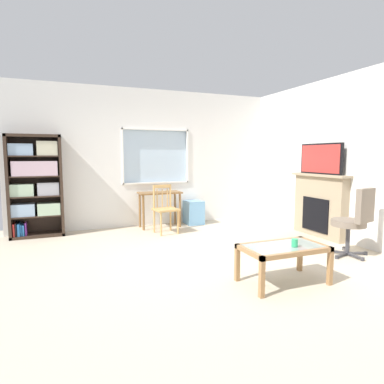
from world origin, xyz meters
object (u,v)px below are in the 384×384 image
(sippy_cup, at_px, (295,243))
(desk_under_window, at_px, (160,199))
(office_chair, at_px, (355,219))
(tv, at_px, (321,159))
(bookshelf, at_px, (35,183))
(fireplace, at_px, (320,205))
(plastic_drawer_unit, at_px, (194,212))
(coffee_table, at_px, (283,251))
(wooden_chair, at_px, (165,208))

(sippy_cup, bearing_deg, desk_under_window, 98.96)
(office_chair, bearing_deg, tv, 70.21)
(tv, distance_m, office_chair, 1.48)
(bookshelf, distance_m, tv, 5.08)
(tv, bearing_deg, office_chair, -109.79)
(fireplace, relative_size, sippy_cup, 13.73)
(tv, relative_size, office_chair, 0.96)
(plastic_drawer_unit, distance_m, coffee_table, 3.43)
(office_chair, bearing_deg, wooden_chair, 130.48)
(plastic_drawer_unit, relative_size, office_chair, 0.50)
(bookshelf, bearing_deg, coffee_table, -51.96)
(wooden_chair, height_order, fireplace, fireplace)
(bookshelf, bearing_deg, plastic_drawer_unit, -1.07)
(wooden_chair, distance_m, coffee_table, 2.90)
(bookshelf, relative_size, fireplace, 1.47)
(bookshelf, relative_size, office_chair, 1.82)
(desk_under_window, bearing_deg, plastic_drawer_unit, 3.77)
(fireplace, bearing_deg, sippy_cup, -138.81)
(coffee_table, bearing_deg, desk_under_window, 97.75)
(plastic_drawer_unit, bearing_deg, wooden_chair, -145.16)
(bookshelf, xyz_separation_m, tv, (4.69, -1.89, 0.43))
(wooden_chair, bearing_deg, plastic_drawer_unit, 34.84)
(plastic_drawer_unit, distance_m, sippy_cup, 3.52)
(wooden_chair, xyz_separation_m, plastic_drawer_unit, (0.81, 0.56, -0.22))
(plastic_drawer_unit, xyz_separation_m, coffee_table, (-0.30, -3.42, 0.12))
(fireplace, bearing_deg, bookshelf, 158.10)
(wooden_chair, height_order, tv, tv)
(desk_under_window, height_order, fireplace, fireplace)
(fireplace, bearing_deg, tv, 180.00)
(tv, xyz_separation_m, office_chair, (-0.41, -1.15, -0.84))
(office_chair, height_order, sippy_cup, office_chair)
(tv, xyz_separation_m, sippy_cup, (-1.89, -1.67, -0.91))
(desk_under_window, relative_size, office_chair, 0.85)
(wooden_chair, relative_size, office_chair, 0.90)
(bookshelf, xyz_separation_m, office_chair, (4.28, -3.04, -0.41))
(desk_under_window, xyz_separation_m, coffee_table, (0.46, -3.37, -0.21))
(tv, distance_m, sippy_cup, 2.68)
(fireplace, bearing_deg, coffee_table, -141.51)
(wooden_chair, xyz_separation_m, coffee_table, (0.51, -2.85, -0.09))
(tv, height_order, office_chair, tv)
(fireplace, bearing_deg, desk_under_window, 143.87)
(wooden_chair, bearing_deg, office_chair, -49.52)
(desk_under_window, bearing_deg, sippy_cup, -81.04)
(bookshelf, bearing_deg, sippy_cup, -51.75)
(wooden_chair, height_order, plastic_drawer_unit, wooden_chair)
(fireplace, bearing_deg, wooden_chair, 153.01)
(coffee_table, bearing_deg, fireplace, 38.49)
(coffee_table, bearing_deg, bookshelf, 128.04)
(plastic_drawer_unit, height_order, sippy_cup, sippy_cup)
(desk_under_window, relative_size, fireplace, 0.69)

